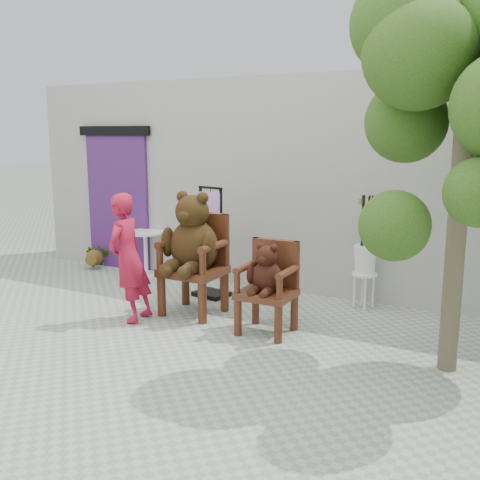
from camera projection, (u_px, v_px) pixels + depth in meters
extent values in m
plane|color=#999F8F|center=(185.00, 352.00, 5.78)|extent=(60.00, 60.00, 0.00)
cube|color=#A9A89E|center=(301.00, 183.00, 8.18)|extent=(9.00, 1.00, 3.00)
cube|color=#4A2062|center=(118.00, 202.00, 9.20)|extent=(1.20, 0.08, 2.20)
cube|color=black|center=(114.00, 131.00, 8.94)|extent=(1.40, 0.06, 0.15)
cylinder|color=#3D1B0D|center=(162.00, 296.00, 6.89)|extent=(0.11, 0.11, 0.50)
cylinder|color=#3D1B0D|center=(186.00, 286.00, 7.35)|extent=(0.11, 0.11, 0.50)
cylinder|color=#3D1B0D|center=(202.00, 303.00, 6.61)|extent=(0.11, 0.11, 0.50)
cylinder|color=#3D1B0D|center=(225.00, 292.00, 7.07)|extent=(0.11, 0.11, 0.50)
cube|color=#3D1B0D|center=(193.00, 271.00, 6.92)|extent=(0.71, 0.65, 0.09)
cube|color=#3D1B0D|center=(205.00, 238.00, 7.09)|extent=(0.67, 0.09, 0.65)
cylinder|color=#3D1B0D|center=(184.00, 236.00, 7.24)|extent=(0.09, 0.09, 0.65)
cylinder|color=#3D1B0D|center=(160.00, 257.00, 6.80)|extent=(0.08, 0.08, 0.30)
cylinder|color=#3D1B0D|center=(172.00, 242.00, 7.00)|extent=(0.09, 0.62, 0.09)
cylinder|color=#3D1B0D|center=(226.00, 240.00, 6.95)|extent=(0.09, 0.09, 0.65)
cylinder|color=#3D1B0D|center=(203.00, 263.00, 6.52)|extent=(0.08, 0.08, 0.30)
cylinder|color=#3D1B0D|center=(214.00, 246.00, 6.72)|extent=(0.09, 0.62, 0.09)
ellipsoid|color=black|center=(194.00, 246.00, 6.89)|extent=(0.62, 0.53, 0.65)
sphere|color=black|center=(192.00, 212.00, 6.79)|extent=(0.41, 0.41, 0.41)
ellipsoid|color=black|center=(185.00, 216.00, 6.65)|extent=(0.19, 0.15, 0.15)
sphere|color=black|center=(182.00, 197.00, 6.83)|extent=(0.14, 0.14, 0.14)
sphere|color=black|center=(203.00, 198.00, 6.69)|extent=(0.14, 0.14, 0.14)
ellipsoid|color=black|center=(168.00, 242.00, 6.90)|extent=(0.14, 0.21, 0.37)
ellipsoid|color=black|center=(172.00, 266.00, 6.75)|extent=(0.18, 0.36, 0.18)
sphere|color=black|center=(165.00, 270.00, 6.63)|extent=(0.18, 0.18, 0.18)
ellipsoid|color=black|center=(209.00, 246.00, 6.63)|extent=(0.14, 0.21, 0.37)
ellipsoid|color=black|center=(191.00, 269.00, 6.63)|extent=(0.18, 0.36, 0.18)
sphere|color=black|center=(184.00, 273.00, 6.51)|extent=(0.18, 0.18, 0.18)
cylinder|color=#3D1B0D|center=(238.00, 317.00, 6.23)|extent=(0.09, 0.09, 0.41)
cylinder|color=#3D1B0D|center=(256.00, 307.00, 6.61)|extent=(0.09, 0.09, 0.41)
cylinder|color=#3D1B0D|center=(278.00, 324.00, 6.00)|extent=(0.09, 0.09, 0.41)
cylinder|color=#3D1B0D|center=(294.00, 313.00, 6.39)|extent=(0.09, 0.09, 0.41)
cube|color=#3D1B0D|center=(267.00, 294.00, 6.26)|extent=(0.59, 0.54, 0.08)
cube|color=#3D1B0D|center=(276.00, 263.00, 6.40)|extent=(0.56, 0.08, 0.54)
cylinder|color=#3D1B0D|center=(255.00, 260.00, 6.52)|extent=(0.08, 0.08, 0.54)
cylinder|color=#3D1B0D|center=(237.00, 282.00, 6.16)|extent=(0.07, 0.07, 0.25)
cylinder|color=#3D1B0D|center=(246.00, 267.00, 6.33)|extent=(0.08, 0.51, 0.08)
cylinder|color=#3D1B0D|center=(296.00, 265.00, 6.29)|extent=(0.08, 0.08, 0.54)
cylinder|color=#3D1B0D|center=(280.00, 288.00, 5.92)|extent=(0.07, 0.07, 0.25)
cylinder|color=#3D1B0D|center=(288.00, 272.00, 6.09)|extent=(0.08, 0.51, 0.08)
ellipsoid|color=black|center=(267.00, 277.00, 6.23)|extent=(0.35, 0.30, 0.37)
sphere|color=black|center=(267.00, 256.00, 6.17)|extent=(0.24, 0.24, 0.24)
ellipsoid|color=black|center=(263.00, 259.00, 6.09)|extent=(0.11, 0.08, 0.08)
sphere|color=black|center=(260.00, 246.00, 6.20)|extent=(0.08, 0.08, 0.08)
sphere|color=black|center=(274.00, 248.00, 6.12)|extent=(0.08, 0.08, 0.08)
ellipsoid|color=black|center=(251.00, 275.00, 6.24)|extent=(0.08, 0.12, 0.21)
ellipsoid|color=black|center=(254.00, 290.00, 6.15)|extent=(0.10, 0.21, 0.10)
sphere|color=black|center=(251.00, 293.00, 6.09)|extent=(0.10, 0.10, 0.10)
ellipsoid|color=black|center=(278.00, 278.00, 6.09)|extent=(0.08, 0.12, 0.21)
ellipsoid|color=black|center=(267.00, 292.00, 6.08)|extent=(0.10, 0.21, 0.10)
sphere|color=black|center=(264.00, 295.00, 6.01)|extent=(0.10, 0.10, 0.10)
imported|color=#AC1531|center=(128.00, 258.00, 6.65)|extent=(0.42, 0.59, 1.52)
cylinder|color=white|center=(145.00, 233.00, 8.75)|extent=(0.60, 0.60, 0.03)
cylinder|color=white|center=(146.00, 254.00, 8.81)|extent=(0.06, 0.06, 0.68)
cylinder|color=white|center=(146.00, 274.00, 8.87)|extent=(0.44, 0.44, 0.03)
cube|color=black|center=(201.00, 241.00, 7.73)|extent=(0.03, 0.03, 1.50)
cube|color=black|center=(221.00, 244.00, 7.51)|extent=(0.03, 0.03, 1.50)
cube|color=black|center=(210.00, 188.00, 7.48)|extent=(0.40, 0.10, 0.03)
cube|color=black|center=(211.00, 294.00, 7.76)|extent=(0.50, 0.42, 0.06)
cube|color=#DD9FE7|center=(210.00, 212.00, 7.53)|extent=(0.36, 0.10, 0.52)
cylinder|color=black|center=(210.00, 190.00, 7.48)|extent=(0.01, 0.01, 0.08)
cylinder|color=white|center=(364.00, 274.00, 7.18)|extent=(0.32, 0.32, 0.03)
cylinder|color=white|center=(372.00, 290.00, 7.25)|extent=(0.03, 0.03, 0.44)
cylinder|color=white|center=(359.00, 288.00, 7.33)|extent=(0.03, 0.03, 0.44)
cylinder|color=white|center=(355.00, 292.00, 7.19)|extent=(0.03, 0.03, 0.44)
cylinder|color=white|center=(368.00, 293.00, 7.11)|extent=(0.03, 0.03, 0.44)
cylinder|color=black|center=(364.00, 226.00, 7.11)|extent=(0.11, 0.12, 0.80)
cylinder|color=olive|center=(363.00, 201.00, 7.09)|extent=(0.04, 0.04, 0.08)
cylinder|color=black|center=(363.00, 227.00, 7.06)|extent=(0.07, 0.13, 0.80)
cylinder|color=olive|center=(360.00, 202.00, 7.01)|extent=(0.04, 0.05, 0.08)
cylinder|color=black|center=(370.00, 227.00, 7.03)|extent=(0.05, 0.18, 0.79)
cylinder|color=olive|center=(376.00, 202.00, 6.94)|extent=(0.04, 0.05, 0.08)
cylinder|color=black|center=(363.00, 227.00, 7.08)|extent=(0.03, 0.11, 0.80)
cylinder|color=olive|center=(361.00, 201.00, 7.03)|extent=(0.04, 0.04, 0.07)
cylinder|color=black|center=(369.00, 227.00, 7.09)|extent=(0.08, 0.06, 0.80)
cylinder|color=olive|center=(372.00, 201.00, 7.04)|extent=(0.04, 0.04, 0.07)
cylinder|color=black|center=(370.00, 227.00, 7.04)|extent=(0.03, 0.17, 0.79)
cylinder|color=olive|center=(376.00, 202.00, 6.95)|extent=(0.04, 0.05, 0.08)
cylinder|color=#493F2B|center=(458.00, 209.00, 5.09)|extent=(0.18, 0.18, 3.10)
sphere|color=#1E3D10|center=(419.00, 53.00, 4.91)|extent=(0.99, 0.99, 0.99)
sphere|color=#1E3D10|center=(404.00, 23.00, 5.04)|extent=(0.98, 0.98, 0.98)
sphere|color=#1E3D10|center=(406.00, 122.00, 5.58)|extent=(0.82, 0.82, 0.82)
sphere|color=#1E3D10|center=(394.00, 226.00, 4.84)|extent=(0.62, 0.62, 0.62)
sphere|color=#1E3D10|center=(479.00, 192.00, 4.37)|extent=(0.55, 0.55, 0.55)
imported|color=#1E3D10|center=(96.00, 255.00, 9.31)|extent=(0.52, 0.49, 0.45)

